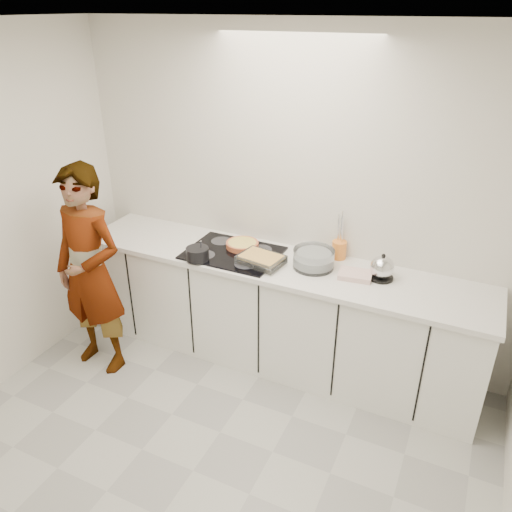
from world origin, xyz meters
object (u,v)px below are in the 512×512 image
at_px(mixing_bowl, 314,259).
at_px(cook, 90,272).
at_px(utensil_crock, 339,250).
at_px(hob, 233,253).
at_px(tart_dish, 242,244).
at_px(kettle, 382,268).
at_px(saucepan, 197,254).
at_px(baking_dish, 261,259).

xyz_separation_m(mixing_bowl, cook, (-1.55, -0.68, -0.13)).
xyz_separation_m(utensil_crock, cook, (-1.67, -0.91, -0.14)).
xyz_separation_m(hob, utensil_crock, (0.77, 0.28, 0.06)).
distance_m(hob, tart_dish, 0.12).
relative_size(tart_dish, kettle, 1.66).
xyz_separation_m(saucepan, baking_dish, (0.46, 0.15, -0.01)).
bearing_deg(saucepan, baking_dish, 17.85).
bearing_deg(mixing_bowl, cook, -156.15).
bearing_deg(utensil_crock, baking_dish, -143.84).
height_order(saucepan, utensil_crock, saucepan).
height_order(baking_dish, mixing_bowl, mixing_bowl).
height_order(saucepan, baking_dish, saucepan).
xyz_separation_m(mixing_bowl, kettle, (0.50, 0.04, 0.02)).
bearing_deg(baking_dish, kettle, 11.32).
bearing_deg(tart_dish, utensil_crock, 12.93).
xyz_separation_m(saucepan, utensil_crock, (0.96, 0.51, 0.01)).
distance_m(saucepan, mixing_bowl, 0.88).
height_order(hob, mixing_bowl, mixing_bowl).
height_order(saucepan, kettle, kettle).
distance_m(saucepan, utensil_crock, 1.09).
distance_m(tart_dish, kettle, 1.12).
bearing_deg(tart_dish, mixing_bowl, -5.14).
bearing_deg(tart_dish, kettle, -0.84).
bearing_deg(cook, mixing_bowl, 25.92).
distance_m(mixing_bowl, kettle, 0.50).
xyz_separation_m(hob, kettle, (1.14, 0.10, 0.08)).
distance_m(hob, mixing_bowl, 0.65).
distance_m(tart_dish, cook, 1.19).
xyz_separation_m(hob, mixing_bowl, (0.65, 0.06, 0.06)).
height_order(mixing_bowl, utensil_crock, mixing_bowl).
bearing_deg(tart_dish, hob, -102.95).
bearing_deg(hob, baking_dish, -15.42).
bearing_deg(kettle, mixing_bowl, -175.46).
distance_m(mixing_bowl, utensil_crock, 0.26).
bearing_deg(baking_dish, tart_dish, 143.18).
bearing_deg(utensil_crock, tart_dish, -167.07).
relative_size(saucepan, cook, 0.14).
distance_m(saucepan, kettle, 1.37).
relative_size(tart_dish, baking_dish, 0.97).
relative_size(hob, cook, 0.43).
bearing_deg(kettle, utensil_crock, 153.09).
bearing_deg(kettle, baking_dish, -168.68).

